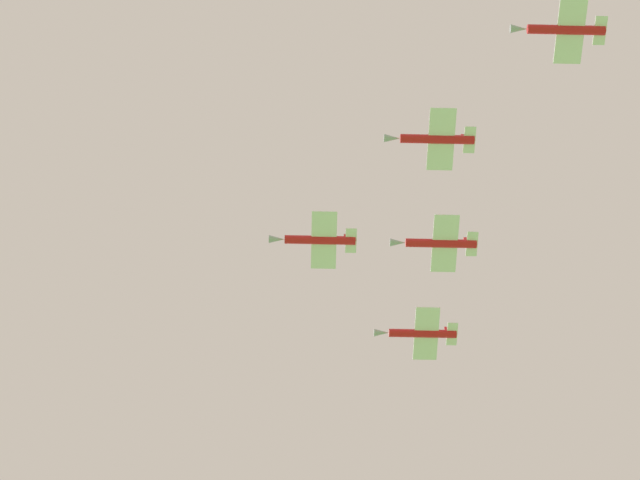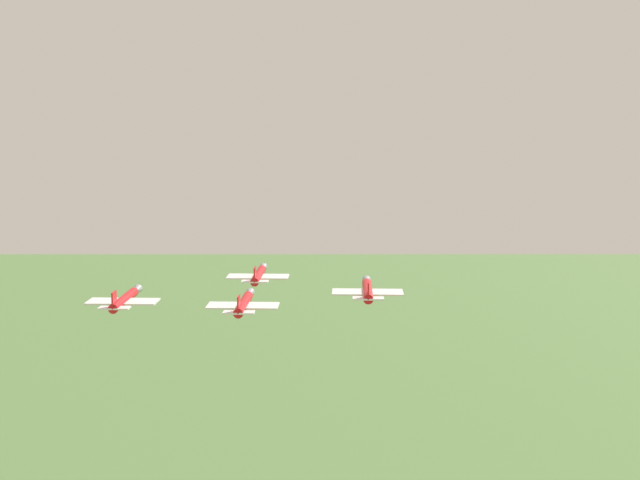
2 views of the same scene
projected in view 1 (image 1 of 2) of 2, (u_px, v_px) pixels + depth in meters
The scene contains 5 objects.
jet_lead at pixel (318, 240), 155.33m from camera, with size 11.37×9.60×2.59m.
jet_port_inner at pixel (435, 139), 148.65m from camera, with size 11.37×9.60×2.59m.
jet_starboard_inner at pixel (421, 333), 163.04m from camera, with size 11.37×9.60×2.59m.
jet_port_outer at pixel (439, 243), 155.16m from camera, with size 11.37×9.60×2.59m.
jet_starboard_outer at pixel (564, 30), 141.51m from camera, with size 11.37×9.60×2.59m.
Camera 1 is at (-39.27, 62.90, 1.74)m, focal length 62.35 mm.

